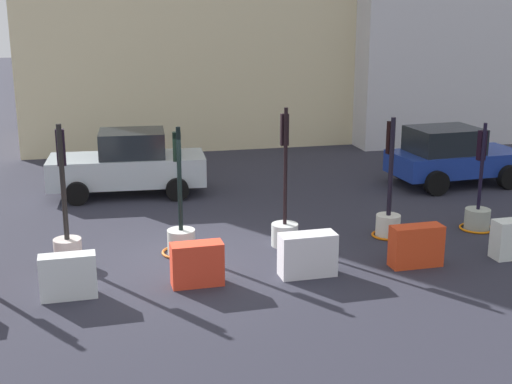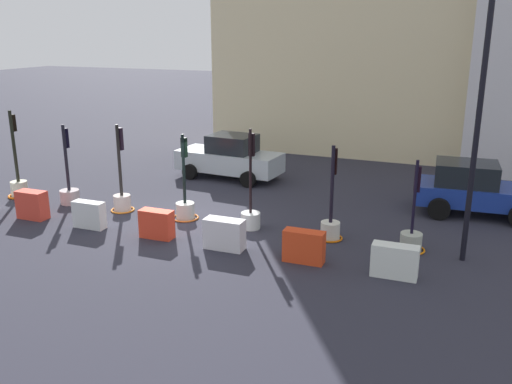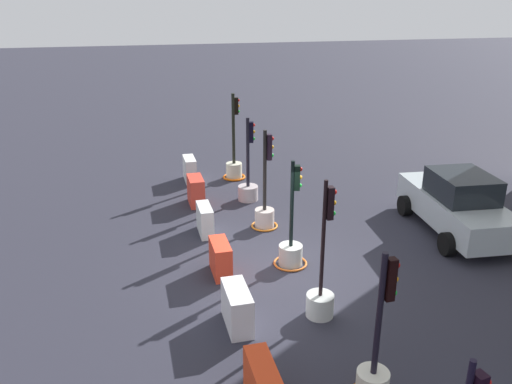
% 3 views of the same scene
% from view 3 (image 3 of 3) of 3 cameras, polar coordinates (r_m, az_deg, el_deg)
% --- Properties ---
extents(ground_plane, '(120.00, 120.00, 0.00)m').
position_cam_3_polar(ground_plane, '(13.33, 1.93, -8.17)').
color(ground_plane, '#2A2A35').
extents(traffic_light_0, '(0.84, 0.84, 3.16)m').
position_cam_3_polar(traffic_light_0, '(19.33, -2.40, 3.05)').
color(traffic_light_0, beige).
rests_on(traffic_light_0, ground_plane).
extents(traffic_light_1, '(0.66, 0.66, 2.79)m').
position_cam_3_polar(traffic_light_1, '(17.25, -0.84, 0.82)').
color(traffic_light_1, '#B6A8AB').
rests_on(traffic_light_1, ground_plane).
extents(traffic_light_2, '(0.79, 0.79, 2.93)m').
position_cam_3_polar(traffic_light_2, '(15.25, 0.98, -1.86)').
color(traffic_light_2, beige).
rests_on(traffic_light_2, ground_plane).
extents(traffic_light_3, '(0.86, 0.86, 2.76)m').
position_cam_3_polar(traffic_light_3, '(13.26, 3.85, -6.07)').
color(traffic_light_3, beige).
rests_on(traffic_light_3, ground_plane).
extents(traffic_light_4, '(0.60, 0.60, 3.09)m').
position_cam_3_polar(traffic_light_4, '(11.30, 7.11, -10.77)').
color(traffic_light_4, silver).
rests_on(traffic_light_4, ground_plane).
extents(traffic_light_5, '(0.74, 0.74, 2.78)m').
position_cam_3_polar(traffic_light_5, '(9.49, 12.78, -18.54)').
color(traffic_light_5, silver).
rests_on(traffic_light_5, ground_plane).
extents(construction_barrier_0, '(1.03, 0.41, 0.88)m').
position_cam_3_polar(construction_barrier_0, '(19.18, -7.24, 2.46)').
color(construction_barrier_0, white).
rests_on(construction_barrier_0, ground_plane).
extents(construction_barrier_1, '(0.99, 0.48, 0.92)m').
position_cam_3_polar(construction_barrier_1, '(17.03, -6.58, 0.12)').
color(construction_barrier_1, red).
rests_on(construction_barrier_1, ground_plane).
extents(construction_barrier_2, '(1.02, 0.39, 0.84)m').
position_cam_3_polar(construction_barrier_2, '(14.97, -5.59, -3.05)').
color(construction_barrier_2, silver).
rests_on(construction_barrier_2, ground_plane).
extents(construction_barrier_3, '(1.00, 0.44, 0.84)m').
position_cam_3_polar(construction_barrier_3, '(12.86, -3.89, -7.24)').
color(construction_barrier_3, red).
rests_on(construction_barrier_3, ground_plane).
extents(construction_barrier_4, '(1.13, 0.50, 0.86)m').
position_cam_3_polar(construction_barrier_4, '(10.99, -2.07, -12.51)').
color(construction_barrier_4, silver).
rests_on(construction_barrier_4, ground_plane).
extents(car_silver_hatchback, '(4.40, 2.28, 1.80)m').
position_cam_3_polar(car_silver_hatchback, '(15.89, 21.10, -1.25)').
color(car_silver_hatchback, '#ADBAC1').
rests_on(car_silver_hatchback, ground_plane).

